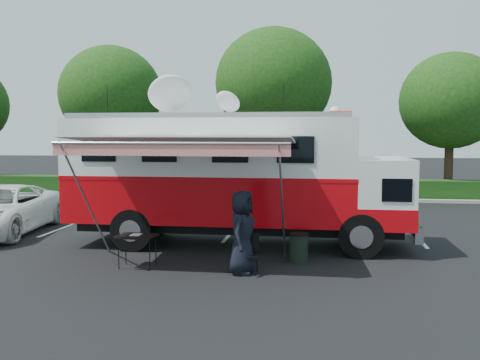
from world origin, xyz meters
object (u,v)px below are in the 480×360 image
at_px(command_truck, 235,176).
at_px(trash_bin, 299,248).
at_px(white_suv, 0,234).
at_px(folding_table, 137,237).

relative_size(command_truck, trash_bin, 13.11).
height_order(command_truck, white_suv, command_truck).
xyz_separation_m(command_truck, trash_bin, (1.96, -1.91, -1.67)).
bearing_deg(folding_table, white_suv, 148.81).
bearing_deg(folding_table, trash_bin, 15.19).
height_order(folding_table, trash_bin, folding_table).
xyz_separation_m(command_truck, folding_table, (-1.98, -2.98, -1.29)).
relative_size(white_suv, trash_bin, 7.51).
distance_m(folding_table, trash_bin, 4.10).
relative_size(white_suv, folding_table, 5.61).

